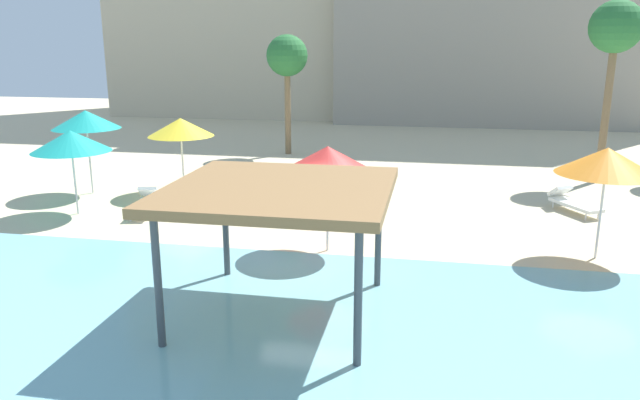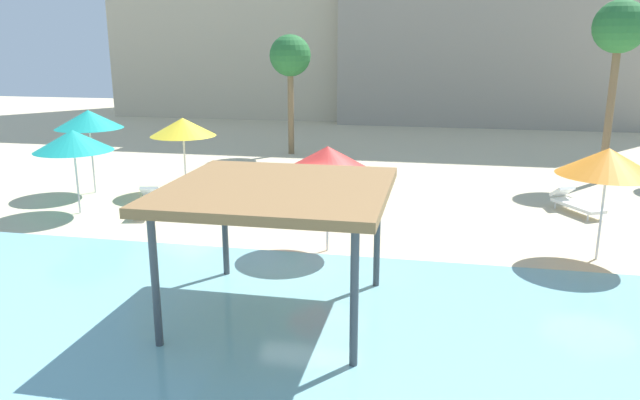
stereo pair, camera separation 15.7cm
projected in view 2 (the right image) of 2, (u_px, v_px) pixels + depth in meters
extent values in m
plane|color=beige|center=(303.00, 277.00, 13.78)|extent=(80.00, 80.00, 0.00)
cylinder|color=#42474C|center=(225.00, 225.00, 13.58)|extent=(0.14, 0.14, 2.42)
cylinder|color=#42474C|center=(377.00, 234.00, 12.92)|extent=(0.14, 0.14, 2.42)
cylinder|color=#42474C|center=(155.00, 283.00, 10.32)|extent=(0.14, 0.14, 2.42)
cylinder|color=#42474C|center=(354.00, 299.00, 9.67)|extent=(0.14, 0.14, 2.42)
cube|color=olive|center=(277.00, 190.00, 11.29)|extent=(4.13, 4.13, 0.18)
cylinder|color=silver|center=(601.00, 218.00, 14.65)|extent=(0.06, 0.06, 2.12)
cone|color=orange|center=(608.00, 162.00, 14.30)|extent=(2.34, 2.34, 0.64)
cylinder|color=silver|center=(185.00, 164.00, 21.30)|extent=(0.06, 0.06, 2.01)
cone|color=yellow|center=(183.00, 127.00, 20.97)|extent=(2.28, 2.28, 0.63)
cylinder|color=silver|center=(77.00, 182.00, 18.67)|extent=(0.06, 0.06, 1.96)
cone|color=teal|center=(73.00, 141.00, 18.34)|extent=(2.36, 2.36, 0.65)
cylinder|color=silver|center=(328.00, 211.00, 15.27)|extent=(0.06, 0.06, 2.11)
cone|color=red|center=(328.00, 158.00, 14.93)|extent=(2.16, 2.16, 0.59)
cylinder|color=silver|center=(93.00, 161.00, 21.21)|extent=(0.06, 0.06, 2.28)
cone|color=teal|center=(89.00, 119.00, 20.84)|extent=(2.30, 2.30, 0.63)
cylinder|color=white|center=(148.00, 217.00, 18.12)|extent=(0.05, 0.05, 0.22)
cylinder|color=white|center=(132.00, 217.00, 18.10)|extent=(0.05, 0.05, 0.22)
cylinder|color=white|center=(159.00, 204.00, 19.51)|extent=(0.05, 0.05, 0.22)
cylinder|color=white|center=(144.00, 204.00, 19.50)|extent=(0.05, 0.05, 0.22)
cube|color=white|center=(146.00, 205.00, 18.77)|extent=(0.99, 1.89, 0.10)
cube|color=white|center=(151.00, 191.00, 19.41)|extent=(0.70, 0.63, 0.40)
cylinder|color=white|center=(366.00, 207.00, 19.17)|extent=(0.05, 0.05, 0.22)
cylinder|color=white|center=(352.00, 206.00, 19.36)|extent=(0.05, 0.05, 0.22)
cylinder|color=white|center=(381.00, 197.00, 20.44)|extent=(0.05, 0.05, 0.22)
cylinder|color=white|center=(367.00, 195.00, 20.63)|extent=(0.05, 0.05, 0.22)
cube|color=white|center=(367.00, 196.00, 19.86)|extent=(1.00, 1.89, 0.10)
cube|color=white|center=(374.00, 184.00, 20.44)|extent=(0.70, 0.63, 0.40)
cylinder|color=white|center=(601.00, 216.00, 18.21)|extent=(0.05, 0.05, 0.22)
cylinder|color=white|center=(588.00, 217.00, 18.06)|extent=(0.05, 0.05, 0.22)
cylinder|color=white|center=(567.00, 204.00, 19.53)|extent=(0.05, 0.05, 0.22)
cylinder|color=white|center=(555.00, 205.00, 19.38)|extent=(0.05, 0.05, 0.22)
cube|color=white|center=(578.00, 205.00, 18.75)|extent=(1.42, 1.86, 0.10)
cube|color=white|center=(562.00, 191.00, 19.37)|extent=(0.77, 0.74, 0.40)
cylinder|color=brown|center=(291.00, 109.00, 28.40)|extent=(0.28, 0.28, 4.22)
sphere|color=#286B33|center=(290.00, 55.00, 27.78)|extent=(1.90, 1.90, 1.90)
cylinder|color=brown|center=(610.00, 111.00, 22.49)|extent=(0.28, 0.28, 5.37)
sphere|color=#286B33|center=(620.00, 26.00, 21.72)|extent=(1.90, 1.90, 1.90)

